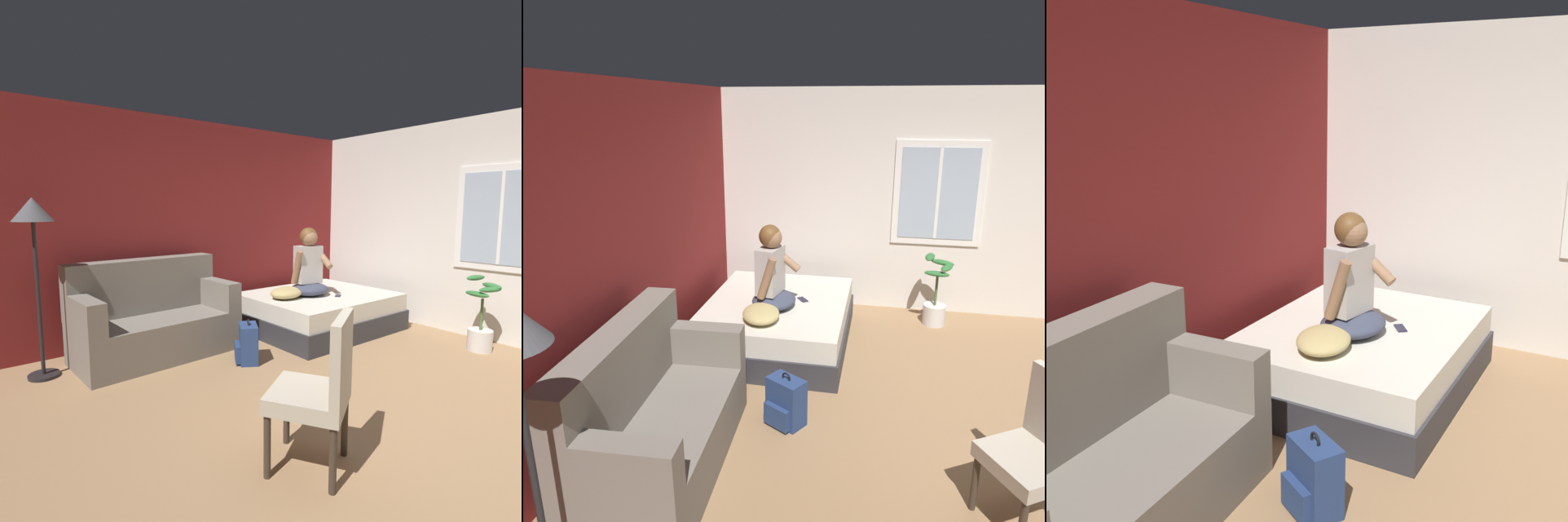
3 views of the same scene
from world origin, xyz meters
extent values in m
plane|color=#93704C|center=(0.00, 0.00, 0.00)|extent=(40.00, 40.00, 0.00)
cube|color=maroon|center=(0.00, 3.13, 1.35)|extent=(10.25, 0.16, 2.70)
cube|color=white|center=(2.61, 0.40, 1.49)|extent=(0.02, 1.04, 1.24)
cube|color=#9EB2C6|center=(2.60, 0.40, 1.49)|extent=(0.01, 0.88, 1.08)
cube|color=white|center=(2.60, 0.40, 1.49)|extent=(0.01, 0.04, 1.08)
cube|color=#2D2D33|center=(1.36, 2.08, 0.13)|extent=(1.86, 1.51, 0.26)
cube|color=beige|center=(1.36, 2.08, 0.37)|extent=(1.81, 1.47, 0.22)
cube|color=slate|center=(-0.76, 2.44, 0.22)|extent=(1.74, 0.89, 0.44)
cube|color=slate|center=(-0.77, 2.74, 0.74)|extent=(1.71, 0.33, 0.60)
cube|color=slate|center=(-1.52, 2.40, 0.60)|extent=(0.22, 0.81, 0.32)
cube|color=slate|center=(0.00, 2.48, 0.60)|extent=(0.22, 0.81, 0.32)
cylinder|color=#382D23|center=(-0.75, 0.34, 0.20)|extent=(0.04, 0.04, 0.40)
cylinder|color=#382D23|center=(-1.09, 0.13, 0.20)|extent=(0.04, 0.04, 0.40)
cylinder|color=#382D23|center=(-0.55, 0.00, 0.20)|extent=(0.04, 0.04, 0.40)
cylinder|color=#382D23|center=(-0.88, -0.20, 0.20)|extent=(0.04, 0.04, 0.40)
cube|color=#B2A893|center=(-0.82, 0.07, 0.45)|extent=(0.63, 0.63, 0.10)
cube|color=#B2A893|center=(-0.71, -0.10, 0.74)|extent=(0.42, 0.29, 0.48)
ellipsoid|color=#383D51|center=(1.18, 2.08, 0.56)|extent=(0.59, 0.53, 0.16)
cube|color=#B2ADA8|center=(1.19, 2.12, 0.88)|extent=(0.36, 0.26, 0.48)
cylinder|color=#936B4C|center=(0.98, 2.11, 0.86)|extent=(0.12, 0.22, 0.44)
cylinder|color=#936B4C|center=(1.34, 2.01, 0.98)|extent=(0.15, 0.38, 0.29)
sphere|color=#936B4C|center=(1.18, 2.10, 1.23)|extent=(0.21, 0.21, 0.21)
ellipsoid|color=brown|center=(1.19, 2.12, 1.24)|extent=(0.26, 0.26, 0.23)
cube|color=navy|center=(-0.08, 1.70, 0.20)|extent=(0.31, 0.35, 0.40)
cube|color=navy|center=(-0.18, 1.75, 0.11)|extent=(0.17, 0.23, 0.18)
torus|color=black|center=(-0.08, 1.70, 0.42)|extent=(0.06, 0.08, 0.09)
ellipsoid|color=tan|center=(0.83, 2.13, 0.55)|extent=(0.56, 0.47, 0.14)
cube|color=black|center=(1.44, 1.82, 0.48)|extent=(0.16, 0.14, 0.01)
cylinder|color=black|center=(-1.85, 2.59, 0.01)|extent=(0.28, 0.28, 0.03)
cylinder|color=black|center=(-1.85, 2.59, 0.76)|extent=(0.04, 0.04, 1.45)
cone|color=#4C4C51|center=(-1.85, 2.59, 1.59)|extent=(0.36, 0.36, 0.22)
cylinder|color=silver|center=(2.19, 0.36, 0.12)|extent=(0.26, 0.26, 0.24)
cylinder|color=#426033|center=(2.19, 0.36, 0.42)|extent=(0.03, 0.03, 0.36)
ellipsoid|color=#2D6B33|center=(2.09, 0.38, 0.66)|extent=(0.15, 0.29, 0.06)
ellipsoid|color=#2D6B33|center=(2.28, 0.31, 0.74)|extent=(0.22, 0.29, 0.06)
ellipsoid|color=#2D6B33|center=(2.21, 0.46, 0.82)|extent=(0.29, 0.15, 0.06)
ellipsoid|color=#2D6B33|center=(2.15, 0.27, 0.72)|extent=(0.30, 0.21, 0.06)
camera|label=1|loc=(-2.50, -1.62, 1.60)|focal=28.00mm
camera|label=2|loc=(-3.61, 0.99, 2.50)|focal=35.00mm
camera|label=3|loc=(-2.52, 0.36, 2.12)|focal=42.00mm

